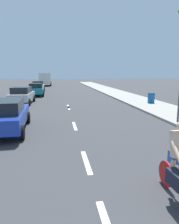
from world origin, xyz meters
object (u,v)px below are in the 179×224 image
at_px(parked_car_white, 38,86).
at_px(parked_car_silver, 22,95).
at_px(cyclist, 178,165).
at_px(parked_car_teal, 36,89).
at_px(parked_car_blue, 4,115).
at_px(trash_bin_far, 151,98).
at_px(delivery_truck, 45,79).

bearing_deg(parked_car_white, parked_car_silver, -93.86).
bearing_deg(cyclist, parked_car_teal, -76.84).
height_order(parked_car_teal, parked_car_white, same).
xyz_separation_m(cyclist, parked_car_blue, (-5.20, 6.42, 0.01)).
height_order(parked_car_blue, parked_car_silver, same).
bearing_deg(trash_bin_far, delivery_truck, 110.65).
height_order(parked_car_silver, delivery_truck, delivery_truck).
bearing_deg(parked_car_teal, parked_car_white, 90.50).
relative_size(parked_car_blue, parked_car_teal, 1.14).
bearing_deg(delivery_truck, trash_bin_far, -71.67).
height_order(cyclist, parked_car_silver, cyclist).
bearing_deg(cyclist, trash_bin_far, -112.65).
height_order(parked_car_white, trash_bin_far, parked_car_white).
distance_m(cyclist, parked_car_silver, 16.95).
relative_size(parked_car_blue, parked_car_white, 1.11).
height_order(parked_car_silver, parked_car_white, same).
height_order(parked_car_blue, delivery_truck, delivery_truck).
distance_m(cyclist, parked_car_teal, 23.13).
distance_m(cyclist, parked_car_white, 29.75).
xyz_separation_m(parked_car_blue, parked_car_silver, (-0.68, 9.48, -0.00)).
relative_size(parked_car_teal, parked_car_white, 0.97).
bearing_deg(parked_car_white, trash_bin_far, -56.29).
distance_m(parked_car_blue, parked_car_teal, 16.11).
xyz_separation_m(cyclist, delivery_truck, (-5.32, 43.16, 0.67)).
relative_size(parked_car_silver, delivery_truck, 0.66).
bearing_deg(delivery_truck, parked_car_silver, -93.50).
relative_size(cyclist, trash_bin_far, 1.96).
relative_size(parked_car_white, delivery_truck, 0.66).
bearing_deg(parked_car_blue, parked_car_white, 88.08).
relative_size(parked_car_silver, trash_bin_far, 4.47).
bearing_deg(parked_car_white, parked_car_blue, -91.57).
relative_size(parked_car_teal, delivery_truck, 0.65).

